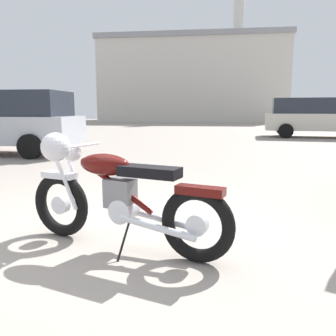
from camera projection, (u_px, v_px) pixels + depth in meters
name	position (u px, v px, depth m)	size (l,w,h in m)	color
ground_plane	(102.00, 231.00, 3.62)	(80.00, 80.00, 0.00)	gray
vintage_motorcycle	(116.00, 195.00, 3.12)	(2.00, 0.84, 1.07)	black
blue_hatchback_right	(318.00, 116.00, 15.49)	(4.90, 2.47, 1.74)	black
industrial_building	(194.00, 81.00, 37.67)	(18.96, 11.71, 16.43)	beige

